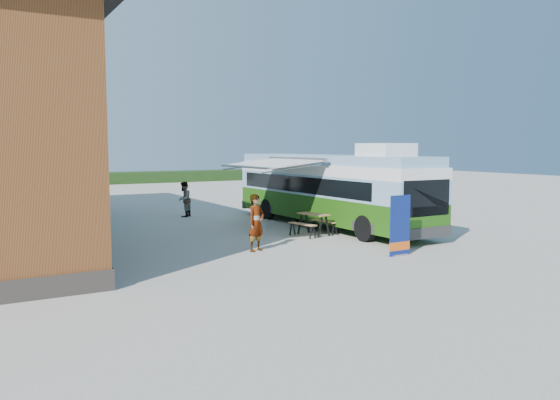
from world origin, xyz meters
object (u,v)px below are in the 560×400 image
bus (329,187)px  person_b (184,199)px  picnic_table (314,219)px  slurry_tanker (68,197)px  person_a (256,223)px  banner (400,231)px

bus → person_b: (-4.22, 5.99, -0.81)m
picnic_table → slurry_tanker: 10.71m
picnic_table → person_a: bearing=-164.7°
person_a → slurry_tanker: bearing=93.3°
bus → person_b: 7.37m
picnic_table → person_a: (-3.32, -1.73, 0.30)m
banner → slurry_tanker: slurry_tanker is taller
bus → picnic_table: 2.68m
person_b → picnic_table: bearing=60.5°
banner → person_b: 12.49m
picnic_table → person_b: (-2.39, 7.64, 0.23)m
banner → picnic_table: banner is taller
picnic_table → slurry_tanker: size_ratio=0.30×
picnic_table → slurry_tanker: (-7.63, 7.48, 0.58)m
bus → person_b: bearing=124.1°
picnic_table → slurry_tanker: slurry_tanker is taller
picnic_table → bus: bearing=29.9°
banner → person_b: size_ratio=1.11×
person_b → slurry_tanker: (-5.24, -0.16, 0.36)m
person_b → slurry_tanker: size_ratio=0.30×
person_a → slurry_tanker: size_ratio=0.33×
banner → slurry_tanker: size_ratio=0.33×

